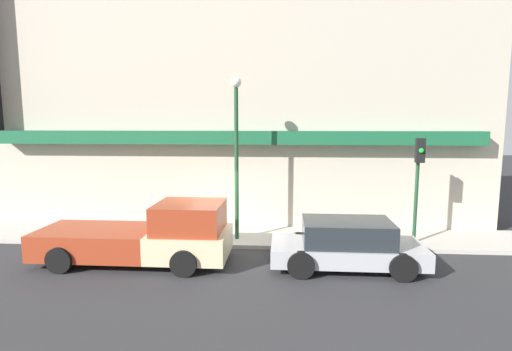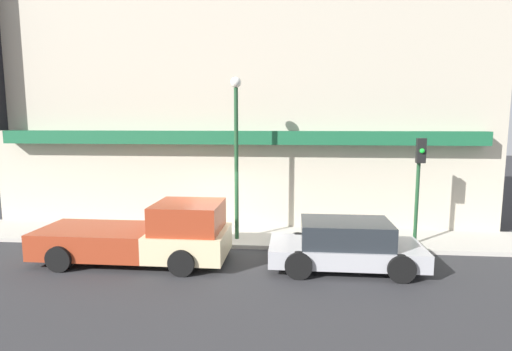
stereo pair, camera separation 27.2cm
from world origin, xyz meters
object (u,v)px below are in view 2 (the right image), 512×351
Objects in this scene: fire_hydrant at (305,232)px; traffic_light at (419,172)px; street_lamp at (236,139)px; pickup_truck at (147,236)px; parked_car at (345,245)px.

fire_hydrant is 4.24m from traffic_light.
street_lamp is at bearing 177.43° from fire_hydrant.
pickup_truck is 1.02× the size of street_lamp.
street_lamp is 1.57× the size of traffic_light.
pickup_truck is at bearing -165.88° from traffic_light.
parked_car is 2.36m from fire_hydrant.
street_lamp is (-2.36, 0.11, 3.15)m from fire_hydrant.
street_lamp reaches higher than fire_hydrant.
pickup_truck is at bearing -178.64° from parked_car.
traffic_light is at bearing 16.05° from pickup_truck.
fire_hydrant is at bearing 118.87° from parked_car.
fire_hydrant is 3.94m from street_lamp.
traffic_light is (2.59, 2.13, 1.88)m from parked_car.
parked_car is 1.22× the size of traffic_light.
parked_car is at bearing -140.61° from traffic_light.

